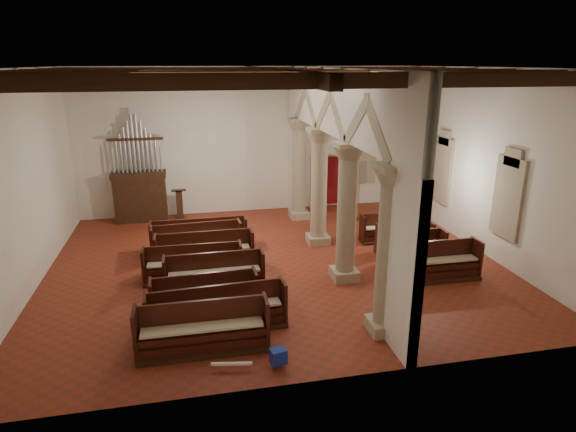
% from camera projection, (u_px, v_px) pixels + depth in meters
% --- Properties ---
extents(floor, '(14.00, 14.00, 0.00)m').
position_uv_depth(floor, '(276.00, 264.00, 15.37)').
color(floor, maroon).
rests_on(floor, ground).
extents(ceiling, '(14.00, 14.00, 0.00)m').
position_uv_depth(ceiling, '(274.00, 68.00, 13.54)').
color(ceiling, black).
rests_on(ceiling, wall_back).
extents(wall_back, '(14.00, 0.02, 6.00)m').
position_uv_depth(wall_back, '(249.00, 141.00, 20.04)').
color(wall_back, white).
rests_on(wall_back, floor).
extents(wall_front, '(14.00, 0.02, 6.00)m').
position_uv_depth(wall_front, '(333.00, 241.00, 8.86)').
color(wall_front, white).
rests_on(wall_front, floor).
extents(wall_left, '(0.02, 12.00, 6.00)m').
position_uv_depth(wall_left, '(22.00, 183.00, 13.09)').
color(wall_left, white).
rests_on(wall_left, floor).
extents(wall_right, '(0.02, 12.00, 6.00)m').
position_uv_depth(wall_right, '(484.00, 162.00, 15.82)').
color(wall_right, white).
rests_on(wall_right, floor).
extents(ceiling_beams, '(13.80, 11.80, 0.30)m').
position_uv_depth(ceiling_beams, '(274.00, 74.00, 13.59)').
color(ceiling_beams, '#3E2513').
rests_on(ceiling_beams, wall_back).
extents(arcade, '(0.90, 11.90, 6.00)m').
position_uv_depth(arcade, '(333.00, 151.00, 14.63)').
color(arcade, tan).
rests_on(arcade, floor).
extents(window_right_a, '(0.03, 1.00, 2.20)m').
position_uv_depth(window_right_a, '(509.00, 198.00, 14.66)').
color(window_right_a, '#347556').
rests_on(window_right_a, wall_right).
extents(window_right_b, '(0.03, 1.00, 2.20)m').
position_uv_depth(window_right_b, '(443.00, 170.00, 18.39)').
color(window_right_b, '#347556').
rests_on(window_right_b, wall_right).
extents(window_back, '(1.00, 0.03, 2.20)m').
position_uv_depth(window_back, '(362.00, 156.00, 21.25)').
color(window_back, '#347556').
rests_on(window_back, wall_back).
extents(pipe_organ, '(2.10, 0.85, 4.40)m').
position_uv_depth(pipe_organ, '(140.00, 187.00, 19.20)').
color(pipe_organ, '#3E2513').
rests_on(pipe_organ, floor).
extents(lectern, '(0.58, 0.59, 1.39)m').
position_uv_depth(lectern, '(180.00, 207.00, 19.40)').
color(lectern, '#321D10').
rests_on(lectern, floor).
extents(dossal_curtain, '(1.80, 0.07, 2.17)m').
position_uv_depth(dossal_curtain, '(329.00, 180.00, 21.21)').
color(dossal_curtain, maroon).
rests_on(dossal_curtain, floor).
extents(processional_banner, '(0.58, 0.74, 2.59)m').
position_uv_depth(processional_banner, '(359.00, 200.00, 19.45)').
color(processional_banner, '#3E2513').
rests_on(processional_banner, floor).
extents(hymnal_box_a, '(0.37, 0.33, 0.33)m').
position_uv_depth(hymnal_box_a, '(278.00, 356.00, 10.09)').
color(hymnal_box_a, '#151991').
rests_on(hymnal_box_a, floor).
extents(hymnal_box_b, '(0.33, 0.28, 0.30)m').
position_uv_depth(hymnal_box_b, '(267.00, 298.00, 12.61)').
color(hymnal_box_b, navy).
rests_on(hymnal_box_b, floor).
extents(hymnal_box_c, '(0.35, 0.31, 0.31)m').
position_uv_depth(hymnal_box_c, '(258.00, 256.00, 15.30)').
color(hymnal_box_c, navy).
rests_on(hymnal_box_c, floor).
extents(tube_heater_a, '(0.86, 0.23, 0.09)m').
position_uv_depth(tube_heater_a, '(232.00, 364.00, 10.00)').
color(tube_heater_a, white).
rests_on(tube_heater_a, floor).
extents(tube_heater_b, '(1.02, 0.33, 0.10)m').
position_uv_depth(tube_heater_b, '(196.00, 335.00, 11.05)').
color(tube_heater_b, silver).
rests_on(tube_heater_b, floor).
extents(nave_pew_0, '(2.91, 0.78, 1.15)m').
position_uv_depth(nave_pew_0, '(203.00, 336.00, 10.63)').
color(nave_pew_0, '#3E2513').
rests_on(nave_pew_0, floor).
extents(nave_pew_1, '(3.36, 0.91, 1.09)m').
position_uv_depth(nave_pew_1, '(217.00, 316.00, 11.48)').
color(nave_pew_1, '#3E2513').
rests_on(nave_pew_1, floor).
extents(nave_pew_2, '(2.69, 0.83, 1.07)m').
position_uv_depth(nave_pew_2, '(205.00, 302.00, 12.18)').
color(nave_pew_2, '#3E2513').
rests_on(nave_pew_2, floor).
extents(nave_pew_3, '(2.78, 0.75, 1.08)m').
position_uv_depth(nave_pew_3, '(215.00, 278.00, 13.49)').
color(nave_pew_3, '#3E2513').
rests_on(nave_pew_3, floor).
extents(nave_pew_4, '(2.88, 0.78, 1.06)m').
position_uv_depth(nave_pew_4, '(193.00, 269.00, 14.15)').
color(nave_pew_4, '#3E2513').
rests_on(nave_pew_4, floor).
extents(nave_pew_5, '(3.02, 0.76, 1.14)m').
position_uv_depth(nave_pew_5, '(205.00, 256.00, 15.00)').
color(nave_pew_5, '#3E2513').
rests_on(nave_pew_5, floor).
extents(nave_pew_6, '(2.96, 0.90, 1.11)m').
position_uv_depth(nave_pew_6, '(197.00, 245.00, 15.89)').
color(nave_pew_6, '#3E2513').
rests_on(nave_pew_6, floor).
extents(nave_pew_7, '(3.24, 0.72, 1.07)m').
position_uv_depth(nave_pew_7, '(200.00, 240.00, 16.42)').
color(nave_pew_7, '#3E2513').
rests_on(nave_pew_7, floor).
extents(aisle_pew_0, '(2.08, 0.78, 1.15)m').
position_uv_depth(aisle_pew_0, '(444.00, 266.00, 14.23)').
color(aisle_pew_0, '#3E2513').
rests_on(aisle_pew_0, floor).
extents(aisle_pew_1, '(1.84, 0.80, 1.09)m').
position_uv_depth(aisle_pew_1, '(416.00, 253.00, 15.28)').
color(aisle_pew_1, '#3E2513').
rests_on(aisle_pew_1, floor).
extents(aisle_pew_2, '(1.90, 0.72, 1.04)m').
position_uv_depth(aisle_pew_2, '(404.00, 243.00, 16.11)').
color(aisle_pew_2, '#3E2513').
rests_on(aisle_pew_2, floor).
extents(aisle_pew_3, '(2.05, 0.75, 1.00)m').
position_uv_depth(aisle_pew_3, '(388.00, 232.00, 17.23)').
color(aisle_pew_3, '#3E2513').
rests_on(aisle_pew_3, floor).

